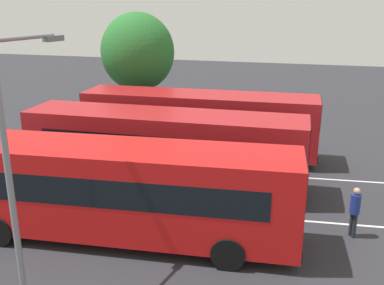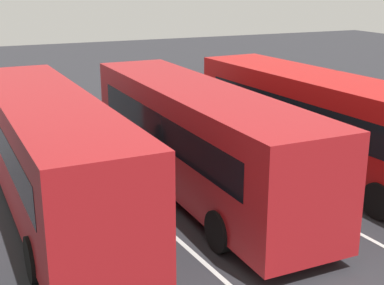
{
  "view_description": "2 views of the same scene",
  "coord_description": "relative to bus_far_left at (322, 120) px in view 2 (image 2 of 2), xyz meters",
  "views": [
    {
      "loc": [
        4.96,
        -16.29,
        7.39
      ],
      "look_at": [
        0.44,
        0.72,
        1.78
      ],
      "focal_mm": 42.09,
      "sensor_mm": 36.0,
      "label": 1
    },
    {
      "loc": [
        -14.22,
        6.27,
        6.04
      ],
      "look_at": [
        0.13,
        -0.1,
        1.29
      ],
      "focal_mm": 50.72,
      "sensor_mm": 36.0,
      "label": 2
    }
  ],
  "objects": [
    {
      "name": "ground_plane",
      "position": [
        0.56,
        4.34,
        -1.72
      ],
      "size": [
        78.96,
        78.96,
        0.0
      ],
      "primitive_type": "plane",
      "color": "#2B2B30"
    },
    {
      "name": "bus_center_right",
      "position": [
        0.46,
        8.52,
        0.0
      ],
      "size": [
        11.35,
        2.77,
        3.11
      ],
      "rotation": [
        0.0,
        0.0,
        0.03
      ],
      "color": "#AD191E",
      "rests_on": "ground"
    },
    {
      "name": "bus_center_left",
      "position": [
        0.05,
        4.41,
        0.0
      ],
      "size": [
        11.33,
        2.7,
        3.11
      ],
      "rotation": [
        0.0,
        0.0,
        0.02
      ],
      "color": "#AD191E",
      "rests_on": "ground"
    },
    {
      "name": "lane_stripe_inner_left",
      "position": [
        0.56,
        6.4,
        -1.71
      ],
      "size": [
        17.12,
        1.56,
        0.01
      ],
      "primitive_type": "cube",
      "rotation": [
        0.0,
        0.0,
        0.08
      ],
      "color": "silver",
      "rests_on": "ground"
    },
    {
      "name": "pedestrian",
      "position": [
        7.22,
        2.03,
        -0.71
      ],
      "size": [
        0.44,
        0.44,
        1.71
      ],
      "rotation": [
        0.0,
        0.0,
        3.74
      ],
      "color": "#232833",
      "rests_on": "ground"
    },
    {
      "name": "lane_stripe_outer_left",
      "position": [
        0.56,
        2.29,
        -1.71
      ],
      "size": [
        17.12,
        1.56,
        0.01
      ],
      "primitive_type": "cube",
      "rotation": [
        0.0,
        0.0,
        0.08
      ],
      "color": "silver",
      "rests_on": "ground"
    },
    {
      "name": "bus_far_left",
      "position": [
        0.0,
        0.0,
        0.0
      ],
      "size": [
        11.42,
        3.2,
        3.11
      ],
      "rotation": [
        0.0,
        0.0,
        0.07
      ],
      "color": "red",
      "rests_on": "ground"
    }
  ]
}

